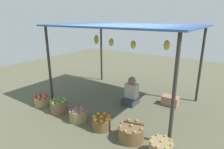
# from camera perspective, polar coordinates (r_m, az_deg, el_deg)

# --- Properties ---
(ground_plane) EXTENTS (14.00, 14.00, 0.00)m
(ground_plane) POSITION_cam_1_polar(r_m,az_deg,el_deg) (5.58, 3.63, -7.84)
(ground_plane) COLOR #5C5B44
(market_stall_structure) EXTENTS (3.75, 2.65, 2.15)m
(market_stall_structure) POSITION_cam_1_polar(r_m,az_deg,el_deg) (5.08, 4.07, 13.26)
(market_stall_structure) COLOR #38332D
(market_stall_structure) RESTS_ON ground
(vendor_person) EXTENTS (0.36, 0.44, 0.78)m
(vendor_person) POSITION_cam_1_polar(r_m,az_deg,el_deg) (5.30, 5.79, -5.75)
(vendor_person) COLOR #33393F
(vendor_person) RESTS_ON ground
(basket_red_apples) EXTENTS (0.39, 0.39, 0.30)m
(basket_red_apples) POSITION_cam_1_polar(r_m,az_deg,el_deg) (5.59, -20.38, -7.45)
(basket_red_apples) COLOR #9B8550
(basket_red_apples) RESTS_ON ground
(basket_green_apples) EXTENTS (0.42, 0.42, 0.35)m
(basket_green_apples) POSITION_cam_1_polar(r_m,az_deg,el_deg) (5.08, -15.73, -9.19)
(basket_green_apples) COLOR brown
(basket_green_apples) RESTS_ON ground
(basket_purple_onions) EXTENTS (0.43, 0.43, 0.33)m
(basket_purple_onions) POSITION_cam_1_polar(r_m,az_deg,el_deg) (4.59, -10.08, -11.85)
(basket_purple_onions) COLOR olive
(basket_purple_onions) RESTS_ON ground
(basket_oranges) EXTENTS (0.41, 0.41, 0.32)m
(basket_oranges) POSITION_cam_1_polar(r_m,az_deg,el_deg) (4.23, -3.17, -14.36)
(basket_oranges) COLOR brown
(basket_oranges) RESTS_ON ground
(basket_potatoes) EXTENTS (0.52, 0.52, 0.35)m
(basket_potatoes) POSITION_cam_1_polar(r_m,az_deg,el_deg) (3.92, 5.74, -17.03)
(basket_potatoes) COLOR brown
(basket_potatoes) RESTS_ON ground
(basket_limes) EXTENTS (0.41, 0.41, 0.32)m
(basket_limes) POSITION_cam_1_polar(r_m,az_deg,el_deg) (3.63, 14.45, -20.78)
(basket_limes) COLOR #9C7A58
(basket_limes) RESTS_ON ground
(wooden_crate_near_vendor) EXTENTS (0.43, 0.27, 0.25)m
(wooden_crate_near_vendor) POSITION_cam_1_polar(r_m,az_deg,el_deg) (5.50, 17.08, -7.55)
(wooden_crate_near_vendor) COLOR #A0765A
(wooden_crate_near_vendor) RESTS_ON ground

